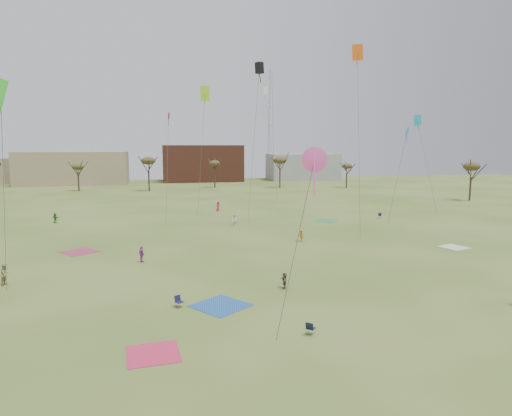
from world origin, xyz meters
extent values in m
plane|color=#3B5A1C|center=(0.00, 0.00, 0.00)|extent=(260.00, 260.00, 0.00)
imported|color=#94945E|center=(-22.46, 8.85, 0.91)|extent=(0.89, 1.03, 1.81)
imported|color=brown|center=(0.40, 2.83, 0.68)|extent=(0.52, 1.29, 1.35)
imported|color=#B97122|center=(7.47, 20.11, 0.79)|extent=(0.90, 1.16, 1.58)
imported|color=#A0429E|center=(-11.42, 14.04, 0.83)|extent=(0.83, 1.05, 1.66)
imported|color=white|center=(1.31, 32.86, 0.83)|extent=(1.01, 1.01, 1.66)
imported|color=#2D6C24|center=(-25.18, 40.99, 0.76)|extent=(1.35, 1.27, 1.52)
imported|color=#C62154|center=(0.93, 48.68, 0.84)|extent=(0.96, 0.95, 1.68)
cube|color=#D1294F|center=(-10.11, -6.88, 0.00)|extent=(3.16, 3.16, 0.03)
cube|color=#235699|center=(-5.31, -0.04, 0.00)|extent=(4.92, 4.92, 0.03)
cube|color=silver|center=(23.89, 13.20, 0.00)|extent=(3.35, 3.35, 0.03)
cube|color=#9C3051|center=(-18.35, 20.13, 0.00)|extent=(4.61, 4.61, 0.03)
cube|color=#308652|center=(16.18, 34.03, 0.00)|extent=(4.34, 4.34, 0.03)
cube|color=#16173D|center=(-8.29, 0.25, 0.42)|extent=(0.69, 0.69, 0.04)
cube|color=#16173D|center=(-8.42, 0.44, 0.65)|extent=(0.49, 0.38, 0.44)
cube|color=#141A38|center=(-0.51, -6.30, 0.42)|extent=(0.71, 0.71, 0.04)
cube|color=#141A38|center=(-0.66, -6.47, 0.65)|extent=(0.46, 0.42, 0.44)
cube|color=#141C39|center=(25.55, 34.37, 0.42)|extent=(0.70, 0.70, 0.04)
cube|color=#141C39|center=(25.69, 34.55, 0.65)|extent=(0.48, 0.41, 0.44)
cube|color=green|center=(-19.90, 2.84, 15.34)|extent=(0.92, 0.92, 1.81)
cube|color=green|center=(-19.90, 2.84, 14.71)|extent=(0.08, 0.08, 1.63)
cylinder|color=#4C4C51|center=(-20.40, 3.45, 8.12)|extent=(1.06, 1.27, 14.45)
cone|color=#FF50BB|center=(-1.32, -8.71, 10.96)|extent=(1.38, 0.10, 1.38)
cube|color=#FF50BB|center=(-1.32, -8.71, 10.08)|extent=(0.08, 0.08, 2.27)
cylinder|color=#4C4C51|center=(-2.34, -8.62, 5.93)|extent=(2.06, 0.20, 10.06)
cube|color=orange|center=(13.46, 18.39, 22.46)|extent=(0.92, 0.92, 1.81)
cube|color=orange|center=(13.46, 18.39, 21.82)|extent=(0.08, 0.08, 1.63)
cylinder|color=#4C4C51|center=(13.63, 17.61, 11.68)|extent=(0.38, 1.60, 21.56)
cube|color=black|center=(4.40, 29.91, 22.28)|extent=(0.87, 0.87, 1.49)
cube|color=black|center=(4.40, 29.91, 21.41)|extent=(0.08, 0.08, 2.24)
cylinder|color=#4C4C51|center=(3.64, 30.29, 11.59)|extent=(1.55, 0.81, 21.38)
cone|color=#288FE5|center=(22.81, 22.67, 13.63)|extent=(1.18, 0.09, 1.18)
cube|color=#288FE5|center=(22.81, 22.67, 12.88)|extent=(0.08, 0.08, 1.93)
cylinder|color=#4C4C51|center=(22.21, 23.60, 7.27)|extent=(1.26, 1.89, 12.74)
cube|color=#9EF228|center=(-2.11, 39.41, 19.76)|extent=(1.19, 1.19, 2.34)
cube|color=#9EF228|center=(-2.11, 39.41, 18.94)|extent=(0.08, 0.08, 2.11)
cylinder|color=#4C4C51|center=(-2.86, 39.05, 10.33)|extent=(1.56, 0.78, 18.87)
cone|color=#B5132C|center=(-7.91, 32.45, 15.87)|extent=(1.00, 0.07, 1.00)
cube|color=#B5132C|center=(-7.91, 32.45, 15.23)|extent=(0.08, 0.08, 1.64)
cylinder|color=#4C4C51|center=(-8.32, 31.32, 8.38)|extent=(0.86, 2.30, 14.98)
cube|color=teal|center=(32.43, 35.75, 15.94)|extent=(0.93, 0.93, 1.83)
cube|color=teal|center=(32.43, 35.75, 15.30)|extent=(0.08, 0.08, 1.65)
cylinder|color=#4C4C51|center=(32.98, 33.18, 8.42)|extent=(1.14, 5.18, 15.05)
cube|color=white|center=(11.54, 56.71, 22.60)|extent=(0.82, 0.82, 1.41)
cube|color=white|center=(11.54, 56.71, 21.78)|extent=(0.08, 0.08, 2.12)
cylinder|color=#4C4C51|center=(12.46, 54.74, 11.75)|extent=(1.89, 3.99, 21.71)
cylinder|color=#3A2B1E|center=(-30.00, 92.00, 2.16)|extent=(0.40, 0.40, 4.32)
ellipsoid|color=#473D1E|center=(-30.00, 92.00, 6.34)|extent=(3.02, 3.02, 1.58)
cylinder|color=#3A2B1E|center=(-12.00, 88.00, 2.70)|extent=(0.40, 0.40, 5.40)
ellipsoid|color=#473D1E|center=(-12.00, 88.00, 7.92)|extent=(3.78, 3.78, 1.98)
cylinder|color=#3A2B1E|center=(6.00, 94.00, 2.34)|extent=(0.40, 0.40, 4.68)
ellipsoid|color=#473D1E|center=(6.00, 94.00, 6.86)|extent=(3.28, 3.28, 1.72)
cylinder|color=#3A2B1E|center=(24.00, 90.00, 2.64)|extent=(0.40, 0.40, 5.28)
ellipsoid|color=#473D1E|center=(24.00, 90.00, 7.74)|extent=(3.70, 3.70, 1.94)
cylinder|color=#3A2B1E|center=(42.00, 85.00, 2.10)|extent=(0.40, 0.40, 4.20)
ellipsoid|color=#473D1E|center=(42.00, 85.00, 6.16)|extent=(2.94, 2.94, 1.54)
cylinder|color=#3A2B1E|center=(56.00, 52.00, 2.52)|extent=(0.40, 0.40, 5.04)
ellipsoid|color=#473D1E|center=(56.00, 52.00, 7.39)|extent=(3.53, 3.53, 1.85)
cube|color=#937F60|center=(-35.00, 115.00, 5.00)|extent=(32.00, 14.00, 10.00)
cube|color=brown|center=(5.00, 120.00, 6.00)|extent=(26.00, 16.00, 12.00)
cube|color=gray|center=(40.00, 118.00, 4.50)|extent=(24.00, 12.00, 9.00)
cylinder|color=#9EA3A8|center=(30.90, 125.00, 19.00)|extent=(0.16, 0.16, 38.00)
cylinder|color=#9EA3A8|center=(29.55, 125.78, 19.00)|extent=(0.16, 0.16, 38.00)
cylinder|color=#9EA3A8|center=(29.55, 124.22, 19.00)|extent=(0.16, 0.16, 38.00)
cylinder|color=#9EA3A8|center=(30.00, 125.00, 39.50)|extent=(0.10, 0.10, 3.00)
camera|label=1|loc=(-9.51, -31.44, 11.68)|focal=31.28mm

